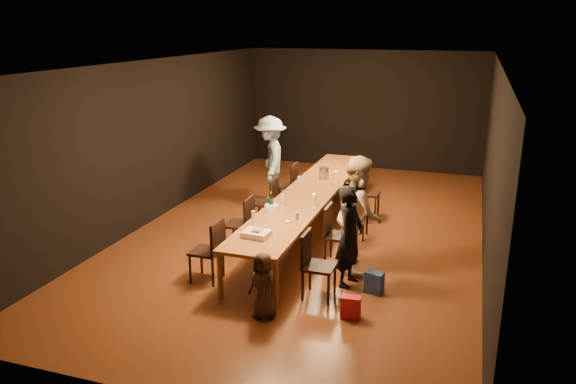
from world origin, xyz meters
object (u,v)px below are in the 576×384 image
(chair_right_2, at_px, (355,212))
(woman_birthday, at_px, (350,236))
(chair_right_1, at_px, (340,235))
(plate_stack, at_px, (272,208))
(chair_left_2, at_px, (265,202))
(chair_left_3, at_px, (285,185))
(woman_tan, at_px, (359,213))
(child, at_px, (263,286))
(chair_left_1, at_px, (239,224))
(man_blue, at_px, (270,159))
(table, at_px, (309,194))
(chair_right_3, at_px, (368,193))
(ice_bucket, at_px, (324,173))
(champagne_bottle, at_px, (271,201))
(chair_right_0, at_px, (319,266))
(birthday_cake, at_px, (256,234))
(chair_left_0, at_px, (206,250))

(chair_right_2, xyz_separation_m, woman_birthday, (0.30, -1.88, 0.28))
(chair_right_1, xyz_separation_m, plate_stack, (-1.10, -0.07, 0.35))
(chair_right_1, distance_m, chair_left_2, 2.08)
(woman_birthday, bearing_deg, chair_left_3, 42.18)
(woman_tan, bearing_deg, chair_left_2, 37.37)
(chair_left_2, relative_size, child, 1.06)
(chair_left_1, height_order, plate_stack, chair_left_1)
(chair_left_3, xyz_separation_m, man_blue, (-0.43, 0.32, 0.44))
(woman_birthday, bearing_deg, chair_right_1, 32.97)
(chair_right_1, relative_size, woman_tan, 0.53)
(man_blue, bearing_deg, woman_tan, 18.63)
(table, height_order, chair_left_2, chair_left_2)
(chair_right_2, distance_m, chair_right_3, 1.20)
(woman_tan, bearing_deg, ice_bucket, 6.53)
(table, relative_size, champagne_bottle, 17.92)
(chair_right_0, xyz_separation_m, champagne_bottle, (-1.12, 1.16, 0.45))
(man_blue, relative_size, plate_stack, 8.29)
(child, distance_m, plate_stack, 2.01)
(chair_right_1, xyz_separation_m, ice_bucket, (-0.84, 2.18, 0.39))
(chair_left_1, distance_m, chair_left_3, 2.40)
(chair_right_2, height_order, child, chair_right_2)
(chair_left_2, distance_m, ice_bucket, 1.37)
(chair_left_3, height_order, ice_bucket, ice_bucket)
(birthday_cake, xyz_separation_m, ice_bucket, (0.10, 3.32, 0.06))
(chair_right_0, relative_size, woman_birthday, 0.63)
(man_blue, height_order, birthday_cake, man_blue)
(chair_right_1, distance_m, chair_left_0, 2.08)
(chair_left_3, bearing_deg, chair_left_1, -180.00)
(table, bearing_deg, man_blue, 130.27)
(chair_left_2, xyz_separation_m, chair_left_3, (0.00, 1.20, 0.00))
(table, bearing_deg, woman_birthday, -58.56)
(champagne_bottle, distance_m, ice_bucket, 2.24)
(chair_right_2, xyz_separation_m, champagne_bottle, (-1.12, -1.24, 0.45))
(chair_right_1, bearing_deg, chair_right_2, 180.00)
(ice_bucket, bearing_deg, table, -90.71)
(chair_left_1, bearing_deg, champagne_bottle, -93.64)
(chair_right_1, bearing_deg, chair_left_3, -144.69)
(table, bearing_deg, plate_stack, -101.05)
(chair_right_3, xyz_separation_m, chair_left_1, (-1.70, -2.40, 0.00))
(chair_right_3, bearing_deg, chair_right_1, -0.00)
(chair_left_1, distance_m, champagne_bottle, 0.74)
(woman_birthday, bearing_deg, chair_right_3, 14.76)
(champagne_bottle, bearing_deg, chair_right_1, 1.88)
(chair_right_2, height_order, chair_left_2, same)
(chair_left_3, distance_m, child, 4.52)
(chair_left_1, relative_size, chair_left_3, 1.00)
(chair_right_0, xyz_separation_m, chair_left_0, (-1.70, 0.00, 0.00))
(chair_right_3, distance_m, man_blue, 2.20)
(chair_right_0, bearing_deg, champagne_bottle, -136.06)
(chair_right_2, bearing_deg, chair_left_0, -35.31)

